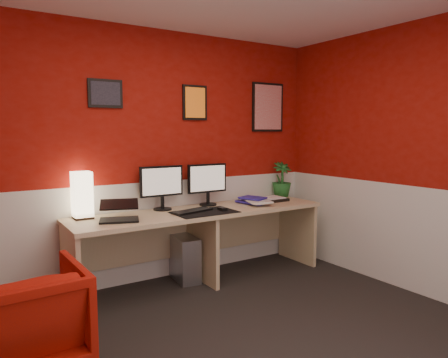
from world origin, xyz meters
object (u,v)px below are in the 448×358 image
at_px(laptop, 119,209).
at_px(zen_tray, 270,200).
at_px(shoji_lamp, 82,196).
at_px(potted_plant, 282,179).
at_px(monitor_left, 162,181).
at_px(desk, 202,246).
at_px(pc_tower, 184,258).
at_px(armchair, 24,318).
at_px(monitor_right, 208,178).

bearing_deg(laptop, zen_tray, 23.20).
xyz_separation_m(shoji_lamp, potted_plant, (2.31, 0.00, 0.01)).
relative_size(shoji_lamp, monitor_left, 0.69).
xyz_separation_m(monitor_left, potted_plant, (1.54, 0.01, -0.08)).
distance_m(laptop, zen_tray, 1.77).
height_order(shoji_lamp, zen_tray, shoji_lamp).
distance_m(desk, pc_tower, 0.24).
height_order(zen_tray, armchair, zen_tray).
height_order(desk, laptop, laptop).
relative_size(monitor_left, armchair, 0.79).
distance_m(potted_plant, armchair, 3.16).
bearing_deg(shoji_lamp, armchair, -122.91).
bearing_deg(monitor_right, shoji_lamp, 179.01).
relative_size(desk, pc_tower, 5.78).
bearing_deg(armchair, potted_plant, -163.62).
bearing_deg(desk, monitor_left, 145.97).
relative_size(desk, laptop, 7.88).
relative_size(potted_plant, armchair, 0.56).
xyz_separation_m(shoji_lamp, monitor_right, (1.28, -0.02, 0.09)).
height_order(pc_tower, armchair, armchair).
xyz_separation_m(shoji_lamp, laptop, (0.24, -0.28, -0.09)).
xyz_separation_m(desk, shoji_lamp, (-1.10, 0.22, 0.56)).
bearing_deg(pc_tower, armchair, -144.50).
bearing_deg(laptop, potted_plant, 27.50).
bearing_deg(shoji_lamp, monitor_left, -0.30).
bearing_deg(desk, shoji_lamp, 168.50).
relative_size(monitor_left, monitor_right, 1.00).
relative_size(zen_tray, potted_plant, 0.85).
bearing_deg(shoji_lamp, monitor_right, -0.99).
bearing_deg(monitor_right, armchair, -153.66).
distance_m(desk, monitor_right, 0.71).
xyz_separation_m(laptop, armchair, (-0.86, -0.69, -0.51)).
height_order(monitor_left, zen_tray, monitor_left).
relative_size(shoji_lamp, potted_plant, 0.97).
height_order(monitor_right, pc_tower, monitor_right).
bearing_deg(armchair, laptop, -143.36).
xyz_separation_m(monitor_right, zen_tray, (0.72, -0.15, -0.28)).
bearing_deg(monitor_left, potted_plant, 0.25).
height_order(monitor_left, armchair, monitor_left).
bearing_deg(pc_tower, shoji_lamp, -178.05).
xyz_separation_m(potted_plant, armchair, (-2.94, -0.97, -0.60)).
bearing_deg(pc_tower, laptop, -157.92).
relative_size(monitor_left, potted_plant, 1.41).
height_order(desk, armchair, desk).
distance_m(desk, shoji_lamp, 1.25).
height_order(laptop, pc_tower, laptop).
xyz_separation_m(monitor_right, potted_plant, (1.03, 0.03, -0.08)).
bearing_deg(desk, potted_plant, 10.51).
xyz_separation_m(laptop, monitor_left, (0.53, 0.28, 0.18)).
distance_m(shoji_lamp, zen_tray, 2.02).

